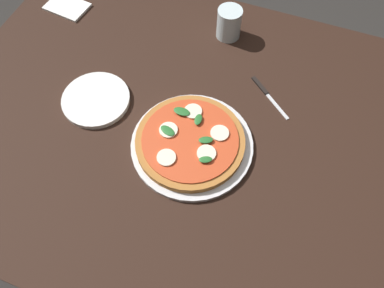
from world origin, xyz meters
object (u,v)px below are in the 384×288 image
(pizza, at_px, (190,141))
(plate_white, at_px, (96,100))
(serving_tray, at_px, (192,145))
(glass_cup, at_px, (229,23))
(napkin, at_px, (67,7))
(knife, at_px, (265,92))
(dining_table, at_px, (178,141))

(pizza, height_order, plate_white, pizza)
(serving_tray, relative_size, glass_cup, 3.31)
(plate_white, bearing_deg, glass_cup, -124.88)
(pizza, xyz_separation_m, napkin, (0.55, -0.33, -0.02))
(serving_tray, xyz_separation_m, pizza, (0.00, 0.00, 0.02))
(pizza, bearing_deg, glass_cup, -85.26)
(knife, bearing_deg, glass_cup, -46.10)
(napkin, bearing_deg, dining_table, 150.46)
(serving_tray, bearing_deg, glass_cup, -84.56)
(pizza, bearing_deg, dining_table, -43.51)
(glass_cup, bearing_deg, napkin, 7.56)
(plate_white, xyz_separation_m, napkin, (0.26, -0.30, -0.00))
(plate_white, bearing_deg, knife, -155.36)
(serving_tray, xyz_separation_m, glass_cup, (0.04, -0.40, 0.04))
(plate_white, distance_m, glass_cup, 0.45)
(pizza, bearing_deg, serving_tray, -178.19)
(dining_table, height_order, glass_cup, glass_cup)
(dining_table, xyz_separation_m, napkin, (0.49, -0.28, 0.10))
(napkin, height_order, glass_cup, glass_cup)
(dining_table, relative_size, pizza, 4.68)
(serving_tray, relative_size, pizza, 1.12)
(serving_tray, relative_size, napkin, 2.36)
(serving_tray, height_order, knife, serving_tray)
(glass_cup, bearing_deg, serving_tray, 95.44)
(serving_tray, xyz_separation_m, knife, (-0.13, -0.23, -0.00))
(pizza, distance_m, knife, 0.27)
(dining_table, distance_m, knife, 0.28)
(napkin, bearing_deg, serving_tray, 148.96)
(plate_white, xyz_separation_m, glass_cup, (-0.25, -0.36, 0.04))
(plate_white, height_order, knife, plate_white)
(dining_table, xyz_separation_m, plate_white, (0.23, 0.02, 0.11))
(serving_tray, bearing_deg, knife, -118.88)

